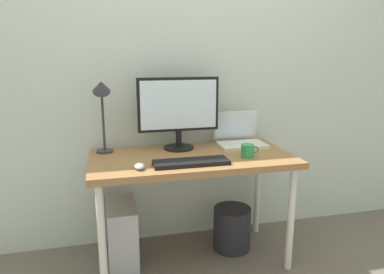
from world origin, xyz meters
name	(u,v)px	position (x,y,z in m)	size (l,w,h in m)	color
ground_plane	(192,258)	(0.00, 0.00, 0.00)	(6.00, 6.00, 0.00)	#665B51
back_wall	(179,60)	(0.00, 0.38, 1.30)	(4.40, 0.04, 2.60)	silver
desk	(192,166)	(0.00, 0.00, 0.65)	(1.26, 0.63, 0.72)	olive
monitor	(178,109)	(-0.05, 0.18, 0.99)	(0.54, 0.20, 0.48)	black
laptop	(239,136)	(0.39, 0.20, 0.78)	(0.32, 0.27, 0.23)	silver
desk_lamp	(102,99)	(-0.53, 0.18, 1.07)	(0.11, 0.16, 0.49)	#333338
keyboard	(191,162)	(-0.05, -0.18, 0.73)	(0.44, 0.14, 0.02)	black
mouse	(139,166)	(-0.35, -0.19, 0.74)	(0.06, 0.09, 0.03)	#B2B2B7
coffee_mug	(248,151)	(0.33, -0.12, 0.76)	(0.11, 0.08, 0.08)	#268C4C
computer_tower	(122,235)	(-0.45, 0.04, 0.21)	(0.18, 0.36, 0.42)	#B2B2B7
wastebasket	(232,228)	(0.30, 0.06, 0.15)	(0.26, 0.26, 0.30)	#232328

